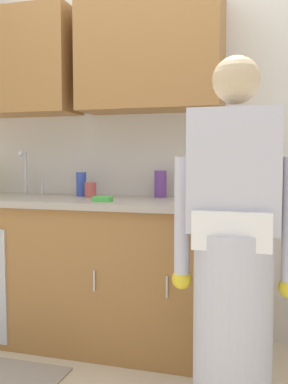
# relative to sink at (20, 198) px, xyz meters

# --- Properties ---
(kitchen_wall_with_uppers) EXTENTS (4.80, 0.44, 2.70)m
(kitchen_wall_with_uppers) POSITION_rel_sink_xyz_m (0.80, 0.29, 0.55)
(kitchen_wall_with_uppers) COLOR beige
(kitchen_wall_with_uppers) RESTS_ON ground
(counter_cabinet) EXTENTS (1.90, 0.62, 0.90)m
(counter_cabinet) POSITION_rel_sink_xyz_m (0.39, -0.01, -0.48)
(counter_cabinet) COLOR #9E6B38
(counter_cabinet) RESTS_ON ground
(countertop) EXTENTS (1.96, 0.66, 0.04)m
(countertop) POSITION_rel_sink_xyz_m (0.39, -0.01, -0.01)
(countertop) COLOR #A8A093
(countertop) RESTS_ON counter_cabinet
(sink) EXTENTS (0.50, 0.36, 0.35)m
(sink) POSITION_rel_sink_xyz_m (0.00, 0.00, 0.00)
(sink) COLOR #B7BABF
(sink) RESTS_ON counter_cabinet
(person_at_sink) EXTENTS (0.55, 0.34, 1.62)m
(person_at_sink) POSITION_rel_sink_xyz_m (1.49, -0.71, -0.23)
(person_at_sink) COLOR white
(person_at_sink) RESTS_ON ground
(bottle_cleaner_spray) EXTENTS (0.07, 0.07, 0.16)m
(bottle_cleaner_spray) POSITION_rel_sink_xyz_m (0.39, 0.14, 0.10)
(bottle_cleaner_spray) COLOR #334CB2
(bottle_cleaner_spray) RESTS_ON countertop
(bottle_water_short) EXTENTS (0.08, 0.08, 0.18)m
(bottle_water_short) POSITION_rel_sink_xyz_m (0.93, 0.20, 0.10)
(bottle_water_short) COLOR #66388C
(bottle_water_short) RESTS_ON countertop
(cup_by_sink) EXTENTS (0.08, 0.08, 0.10)m
(cup_by_sink) POSITION_rel_sink_xyz_m (0.50, 0.06, 0.06)
(cup_by_sink) COLOR #B24C47
(cup_by_sink) RESTS_ON countertop
(knife_on_counter) EXTENTS (0.08, 0.24, 0.01)m
(knife_on_counter) POSITION_rel_sink_xyz_m (1.27, -0.05, 0.02)
(knife_on_counter) COLOR silver
(knife_on_counter) RESTS_ON countertop
(sponge) EXTENTS (0.11, 0.07, 0.03)m
(sponge) POSITION_rel_sink_xyz_m (0.68, -0.19, 0.03)
(sponge) COLOR #4CBF4C
(sponge) RESTS_ON countertop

